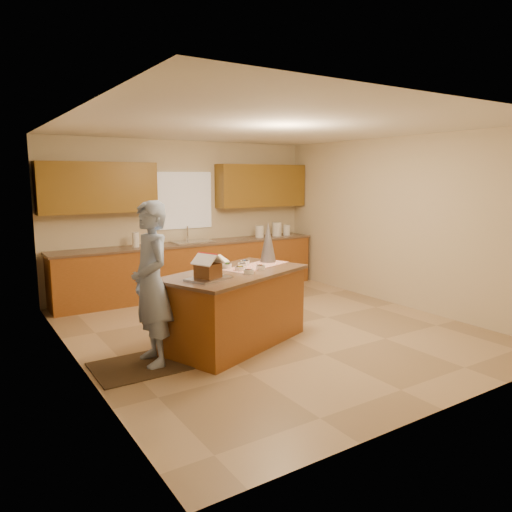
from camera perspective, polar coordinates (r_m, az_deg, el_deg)
name	(u,v)px	position (r m, az deg, el deg)	size (l,w,h in m)	color
floor	(270,329)	(6.66, 1.67, -8.68)	(5.50, 5.50, 0.00)	tan
ceiling	(271,127)	(6.36, 1.79, 15.11)	(5.50, 5.50, 0.00)	silver
wall_back	(184,217)	(8.77, -8.54, 4.59)	(5.50, 5.50, 0.00)	beige
wall_front	(453,262)	(4.41, 22.41, -0.63)	(5.50, 5.50, 0.00)	beige
wall_left	(74,246)	(5.38, -20.80, 1.14)	(5.50, 5.50, 0.00)	beige
wall_right	(399,222)	(8.05, 16.59, 3.89)	(5.50, 5.50, 0.00)	beige
stone_accent	(97,267)	(4.62, -18.39, -1.23)	(2.50, 2.50, 0.00)	gray
window_curtain	(184,201)	(8.72, -8.50, 6.55)	(1.05, 0.03, 1.00)	white
back_counter_base	(192,269)	(8.62, -7.57, -1.57)	(4.80, 0.60, 0.88)	brown
back_counter_top	(192,244)	(8.54, -7.64, 1.46)	(4.85, 0.63, 0.04)	brown
upper_cabinet_left	(98,188)	(8.05, -18.29, 7.74)	(1.85, 0.35, 0.80)	brown
upper_cabinet_right	(261,186)	(9.33, 0.64, 8.36)	(1.85, 0.35, 0.80)	brown
sink	(192,244)	(8.55, -7.63, 1.39)	(0.70, 0.45, 0.12)	silver
faucet	(187,234)	(8.69, -8.17, 2.64)	(0.03, 0.03, 0.28)	silver
island_base	(235,309)	(5.99, -2.47, -6.37)	(1.80, 0.90, 0.88)	brown
island_top	(235,273)	(5.88, -2.51, -2.05)	(1.88, 0.98, 0.04)	brown
table_runner	(257,266)	(6.23, 0.08, -1.18)	(1.00, 0.36, 0.01)	#A6240B
baking_tray	(208,279)	(5.43, -5.72, -2.69)	(0.46, 0.34, 0.02)	silver
cookbook	(219,260)	(6.21, -4.39, -0.42)	(0.22, 0.02, 0.18)	white
tinsel_tree	(268,242)	(6.48, 1.44, 1.66)	(0.22, 0.22, 0.55)	#B1AFBB
rug	(150,364)	(5.60, -12.50, -12.41)	(1.22, 0.80, 0.01)	black
boy	(151,284)	(5.35, -12.35, -3.24)	(0.66, 0.43, 1.81)	#93ABD2
canister_a	(259,231)	(9.22, 0.42, 2.95)	(0.16, 0.16, 0.23)	white
canister_b	(277,229)	(9.45, 2.49, 3.22)	(0.18, 0.18, 0.27)	white
canister_c	(287,230)	(9.59, 3.66, 3.11)	(0.14, 0.14, 0.20)	white
paper_towel	(136,240)	(8.15, -14.13, 1.89)	(0.11, 0.11, 0.25)	white
gingerbread_house	(208,268)	(5.41, -5.74, -1.47)	(0.36, 0.36, 0.28)	brown
candy_bowls	(235,267)	(6.00, -2.48, -1.36)	(0.80, 0.68, 0.05)	yellow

